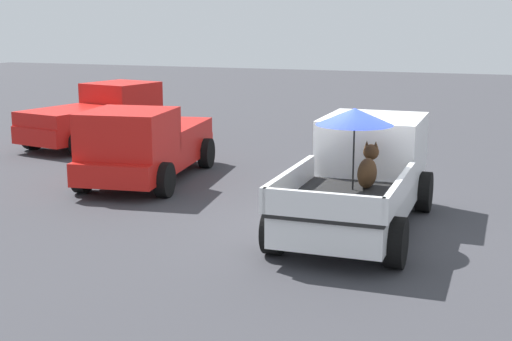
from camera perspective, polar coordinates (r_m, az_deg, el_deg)
ground_plane at (r=13.15m, az=7.98°, el=-4.73°), size 80.00×80.00×0.00m
pickup_truck_main at (r=13.35m, az=8.53°, el=-0.16°), size 5.07×2.28×2.29m
pickup_truck_red at (r=16.96m, az=-8.80°, el=2.06°), size 5.00×2.69×1.80m
pickup_truck_far at (r=22.40m, az=-12.34°, el=4.31°), size 5.06×2.91×1.80m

